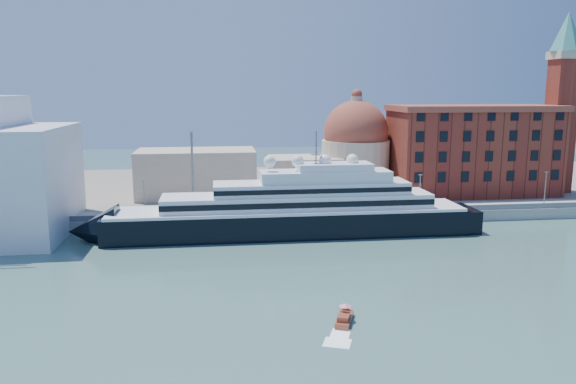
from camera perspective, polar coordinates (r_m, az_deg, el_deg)
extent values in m
plane|color=#37605D|center=(93.14, 2.31, -7.90)|extent=(400.00, 400.00, 0.00)
cube|color=gray|center=(125.25, -0.32, -2.53)|extent=(180.00, 10.00, 2.50)
cube|color=slate|center=(165.28, -2.09, 0.53)|extent=(260.00, 72.00, 2.00)
cube|color=slate|center=(120.49, -0.06, -2.14)|extent=(180.00, 0.10, 1.20)
cube|color=black|center=(114.36, 0.03, -3.36)|extent=(73.00, 11.23, 6.08)
cone|color=black|center=(115.93, -19.17, -3.76)|extent=(9.36, 11.23, 11.23)
cube|color=black|center=(124.41, 16.96, -2.78)|extent=(5.62, 10.29, 5.62)
cube|color=white|center=(113.63, 0.03, -1.76)|extent=(71.12, 11.42, 0.56)
cube|color=white|center=(113.54, 0.96, -0.90)|extent=(54.28, 9.36, 2.81)
cube|color=black|center=(109.01, 1.32, -1.37)|extent=(54.28, 0.15, 1.12)
cube|color=white|center=(113.50, 2.37, 0.44)|extent=(39.31, 8.42, 2.43)
cube|color=white|center=(113.63, 3.77, 1.63)|extent=(26.20, 7.49, 2.25)
cube|color=white|center=(113.74, 4.71, 2.58)|extent=(14.97, 6.55, 1.50)
cylinder|color=slate|center=(112.55, 2.87, 4.53)|extent=(0.28, 0.28, 6.55)
sphere|color=white|center=(111.56, -1.88, 3.13)|extent=(2.43, 2.43, 2.43)
sphere|color=white|center=(112.24, 0.98, 3.18)|extent=(2.43, 2.43, 2.43)
sphere|color=white|center=(113.20, 3.79, 3.22)|extent=(2.43, 2.43, 2.43)
sphere|color=white|center=(114.42, 6.56, 3.25)|extent=(2.43, 2.43, 2.43)
cube|color=maroon|center=(73.46, 5.75, -12.82)|extent=(3.49, 5.50, 0.87)
cube|color=maroon|center=(72.38, 5.67, -12.55)|extent=(2.08, 2.53, 0.70)
cylinder|color=slate|center=(73.44, 5.82, -11.91)|extent=(0.05, 0.05, 1.39)
cone|color=red|center=(73.15, 5.83, -11.34)|extent=(1.57, 1.57, 0.35)
cube|color=maroon|center=(155.36, 18.24, 3.85)|extent=(42.00, 18.00, 22.00)
cube|color=brown|center=(154.59, 18.48, 8.09)|extent=(43.00, 19.00, 1.50)
cube|color=maroon|center=(166.64, 25.87, 5.99)|extent=(6.00, 6.00, 35.00)
cube|color=beige|center=(166.60, 26.38, 12.34)|extent=(7.00, 7.00, 2.00)
cone|color=teal|center=(167.03, 26.55, 14.39)|extent=(8.40, 8.40, 10.00)
cylinder|color=beige|center=(151.19, 6.84, 2.61)|extent=(18.00, 18.00, 14.00)
sphere|color=brown|center=(150.26, 6.92, 6.01)|extent=(17.00, 17.00, 17.00)
cylinder|color=beige|center=(149.88, 6.98, 9.06)|extent=(3.00, 3.00, 3.00)
cube|color=beige|center=(146.70, 1.71, 1.65)|extent=(18.00, 14.00, 10.00)
cube|color=beige|center=(146.77, -9.28, 1.92)|extent=(30.00, 16.00, 12.00)
cylinder|color=slate|center=(121.22, -14.36, -0.75)|extent=(0.24, 0.24, 8.00)
cube|color=slate|center=(120.52, -14.45, 1.16)|extent=(0.80, 0.30, 0.25)
cylinder|color=slate|center=(121.26, -0.15, -0.42)|extent=(0.24, 0.24, 8.00)
cube|color=slate|center=(120.56, -0.15, 1.49)|extent=(0.80, 0.30, 0.25)
cylinder|color=slate|center=(128.51, 13.24, -0.09)|extent=(0.24, 0.24, 8.00)
cube|color=slate|center=(127.85, 13.32, 1.72)|extent=(0.80, 0.30, 0.25)
cylinder|color=slate|center=(141.86, 24.66, 0.20)|extent=(0.24, 0.24, 8.00)
cube|color=slate|center=(141.26, 24.78, 1.84)|extent=(0.80, 0.30, 0.25)
cylinder|color=slate|center=(121.54, -9.67, 1.84)|extent=(0.50, 0.50, 18.00)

